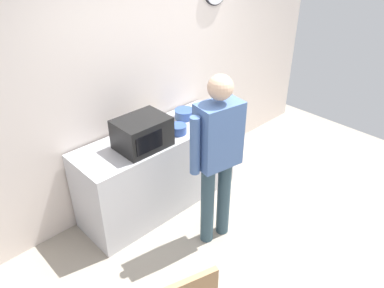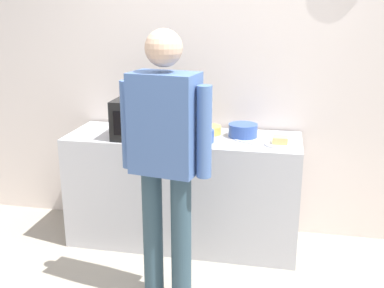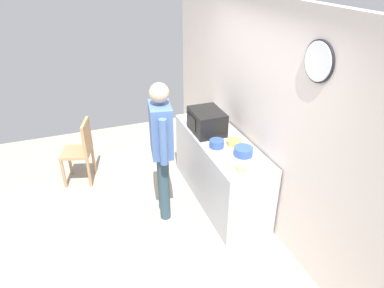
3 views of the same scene
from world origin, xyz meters
TOP-DOWN VIEW (x-y plane):
  - ground_plane at (0.00, 0.00)m, footprint 6.00×6.00m
  - back_wall at (0.00, 1.60)m, footprint 5.40×0.13m
  - kitchen_counter at (-0.28, 1.22)m, footprint 1.82×0.62m
  - microwave at (-0.53, 1.13)m, footprint 0.50×0.39m
  - sandwich_plate at (0.46, 1.11)m, footprint 0.22×0.22m
  - salad_bowl at (-0.11, 1.08)m, footprint 0.18×0.18m
  - cereal_bowl at (0.17, 1.29)m, footprint 0.22×0.22m
  - mixing_bowl at (-0.09, 1.31)m, footprint 0.19×0.19m
  - fork_utensil at (0.20, 1.13)m, footprint 0.16×0.10m
  - spoon_utensil at (-0.39, 1.46)m, footprint 0.17×0.06m
  - person_standing at (-0.22, 0.43)m, footprint 0.58×0.30m
  - wooden_chair at (-1.35, -0.46)m, footprint 0.50×0.50m

SIDE VIEW (x-z plane):
  - ground_plane at x=0.00m, z-range 0.00..0.00m
  - kitchen_counter at x=-0.28m, z-range 0.00..0.90m
  - wooden_chair at x=-1.35m, z-range 0.05..0.99m
  - fork_utensil at x=0.20m, z-range 0.90..0.91m
  - spoon_utensil at x=-0.39m, z-range 0.90..0.91m
  - sandwich_plate at x=0.46m, z-range 0.89..0.95m
  - mixing_bowl at x=-0.09m, z-range 0.90..0.96m
  - salad_bowl at x=-0.11m, z-range 0.90..0.99m
  - cereal_bowl at x=0.17m, z-range 0.90..1.00m
  - person_standing at x=-0.22m, z-range 0.15..1.90m
  - microwave at x=-0.53m, z-range 0.90..1.20m
  - back_wall at x=0.00m, z-range 0.00..2.60m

